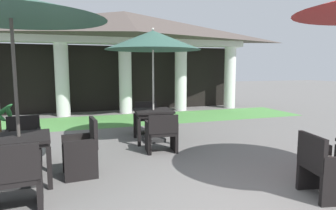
% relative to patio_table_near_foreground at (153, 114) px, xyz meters
% --- Properties ---
extents(background_pavilion, '(10.34, 3.10, 3.84)m').
position_rel_patio_table_near_foreground_xyz_m(background_pavilion, '(0.19, 4.66, 2.31)').
color(background_pavilion, white).
rests_on(background_pavilion, ground).
extents(lawn_strip, '(12.14, 2.36, 0.01)m').
position_rel_patio_table_near_foreground_xyz_m(lawn_strip, '(0.19, 3.04, -0.65)').
color(lawn_strip, '#519347').
rests_on(lawn_strip, ground).
extents(patio_table_near_foreground, '(0.95, 0.95, 0.76)m').
position_rel_patio_table_near_foreground_xyz_m(patio_table_near_foreground, '(0.00, 0.00, 0.00)').
color(patio_table_near_foreground, black).
rests_on(patio_table_near_foreground, ground).
extents(patio_umbrella_near_foreground, '(2.23, 2.23, 2.66)m').
position_rel_patio_table_near_foreground_xyz_m(patio_umbrella_near_foreground, '(-0.00, 0.00, 1.71)').
color(patio_umbrella_near_foreground, '#2D2D2D').
rests_on(patio_umbrella_near_foreground, ground).
extents(patio_chair_near_foreground_south, '(0.67, 0.55, 0.81)m').
position_rel_patio_table_near_foreground_xyz_m(patio_chair_near_foreground_south, '(-0.09, -0.94, -0.25)').
color(patio_chair_near_foreground_south, black).
rests_on(patio_chair_near_foreground_south, ground).
extents(patio_chair_near_foreground_north, '(0.67, 0.61, 0.82)m').
position_rel_patio_table_near_foreground_xyz_m(patio_chair_near_foreground_north, '(0.09, 0.94, -0.25)').
color(patio_chair_near_foreground_north, black).
rests_on(patio_chair_near_foreground_north, ground).
extents(patio_chair_mid_left_west, '(0.62, 0.69, 0.87)m').
position_rel_patio_table_near_foreground_xyz_m(patio_chair_mid_left_west, '(1.34, -3.70, -0.24)').
color(patio_chair_mid_left_west, black).
rests_on(patio_chair_mid_left_west, ground).
extents(patio_table_mid_right, '(0.93, 0.93, 0.73)m').
position_rel_patio_table_near_foreground_xyz_m(patio_table_mid_right, '(-2.63, -1.86, -0.02)').
color(patio_table_mid_right, black).
rests_on(patio_table_mid_right, ground).
extents(patio_umbrella_mid_right, '(2.71, 2.71, 2.84)m').
position_rel_patio_table_near_foreground_xyz_m(patio_umbrella_mid_right, '(-2.63, -1.86, 1.94)').
color(patio_umbrella_mid_right, '#2D2D2D').
rests_on(patio_umbrella_mid_right, ground).
extents(patio_chair_mid_right_east, '(0.56, 0.58, 0.94)m').
position_rel_patio_table_near_foreground_xyz_m(patio_chair_mid_right_east, '(-1.73, -1.79, -0.23)').
color(patio_chair_mid_right_east, black).
rests_on(patio_chair_mid_right_east, ground).
extents(patio_chair_mid_right_south, '(0.65, 0.59, 0.88)m').
position_rel_patio_table_near_foreground_xyz_m(patio_chair_mid_right_south, '(-2.56, -2.76, -0.24)').
color(patio_chair_mid_right_south, black).
rests_on(patio_chair_mid_right_south, ground).
extents(patio_chair_mid_right_north, '(0.61, 0.57, 0.88)m').
position_rel_patio_table_near_foreground_xyz_m(patio_chair_mid_right_north, '(-2.69, -0.96, -0.23)').
color(patio_chair_mid_right_north, black).
rests_on(patio_chair_mid_right_north, ground).
extents(potted_palm_left_edge, '(0.55, 0.55, 1.02)m').
position_rel_patio_table_near_foreground_xyz_m(potted_palm_left_edge, '(-3.34, 0.47, -0.36)').
color(potted_palm_left_edge, '#47423D').
rests_on(potted_palm_left_edge, ground).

